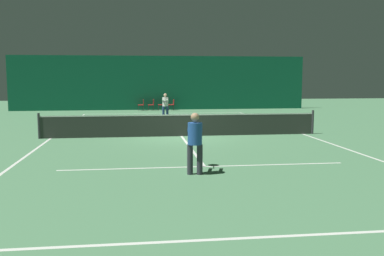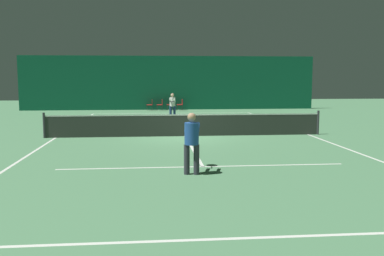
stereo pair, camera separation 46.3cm
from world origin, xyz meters
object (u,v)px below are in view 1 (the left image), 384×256
Objects in this scene: courtside_chair_0 at (142,104)px; courtside_chair_2 at (162,104)px; player_far at (165,104)px; tennis_net at (181,124)px; courtside_chair_1 at (152,104)px; courtside_chair_3 at (172,104)px; player_near at (195,139)px.

courtside_chair_0 is 1.00× the size of courtside_chair_2.
player_far is at bearing 11.52° from courtside_chair_0.
tennis_net is 7.76× the size of player_far.
courtside_chair_1 is 1.56m from courtside_chair_3.
player_near is 1.94× the size of courtside_chair_0.
player_far reaches higher than courtside_chair_2.
player_near is 1.94× the size of courtside_chair_2.
courtside_chair_2 and courtside_chair_3 have the same top height.
player_far is 1.84× the size of courtside_chair_1.
courtside_chair_0 and courtside_chair_3 have the same top height.
player_near reaches higher than courtside_chair_1.
courtside_chair_1 is (-0.74, 14.78, -0.03)m from tennis_net.
tennis_net is 14.80m from courtside_chair_3.
courtside_chair_1 and courtside_chair_3 have the same top height.
tennis_net is 14.29× the size of courtside_chair_2.
courtside_chair_0 is 1.00× the size of courtside_chair_3.
courtside_chair_3 is (2.33, 0.00, 0.00)m from courtside_chair_0.
player_near is at bearing -1.15° from courtside_chair_2.
tennis_net is 14.79m from courtside_chair_1.
courtside_chair_1 and courtside_chair_2 have the same top height.
player_near is 1.05× the size of player_far.
player_near is 22.11m from courtside_chair_3.
courtside_chair_1 is (0.78, 0.00, 0.00)m from courtside_chair_0.
player_far is 1.84× the size of courtside_chair_3.
player_far is (0.25, 15.37, -0.05)m from player_near.
tennis_net is at bearing 5.87° from courtside_chair_0.
courtside_chair_1 is at bearing -90.00° from courtside_chair_3.
tennis_net is 14.29× the size of courtside_chair_0.
player_near is 1.94× the size of courtside_chair_3.
courtside_chair_1 is 1.00× the size of courtside_chair_3.
courtside_chair_1 is at bearing 90.00° from courtside_chair_0.
player_far reaches higher than courtside_chair_1.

